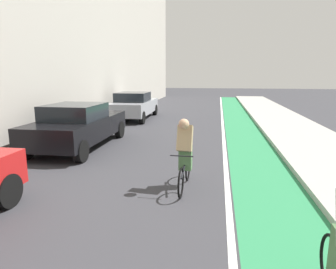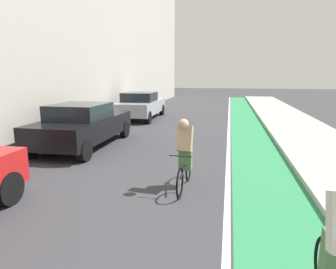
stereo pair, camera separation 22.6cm
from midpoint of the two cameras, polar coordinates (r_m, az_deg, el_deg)
ground_plane at (r=11.78m, az=1.58°, el=-0.70°), size 91.36×91.36×0.00m
bike_lane_paint at (r=13.61m, az=16.04°, el=0.51°), size 1.60×41.53×0.00m
lane_divider_stripe at (r=13.57m, az=12.25°, el=0.67°), size 0.12×41.53×0.00m
sidewalk_right at (r=13.95m, az=25.35°, el=0.40°), size 2.93×41.53×0.14m
building_facade_left at (r=15.68m, az=-19.45°, el=21.91°), size 4.15×41.53×10.98m
parked_sedan_black at (r=10.65m, az=-15.64°, el=1.87°), size 2.02×4.61×1.53m
parked_sedan_silver at (r=17.00m, az=-4.97°, el=5.72°), size 2.08×4.67×1.53m
cyclist_trailing at (r=6.43m, az=4.31°, el=-3.73°), size 0.48×1.70×1.60m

